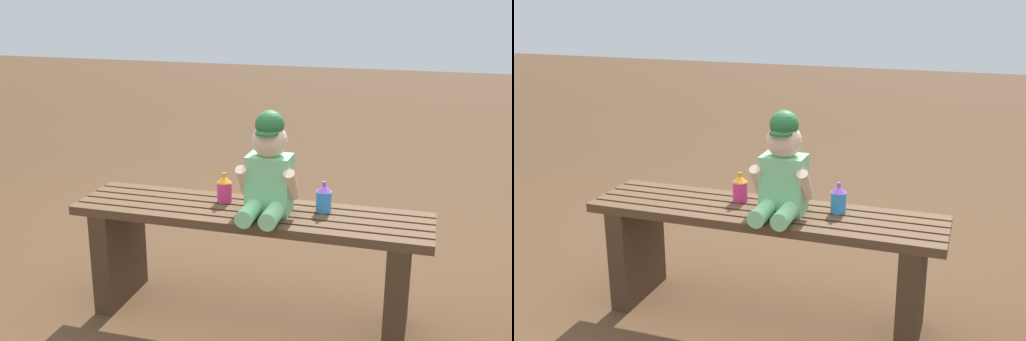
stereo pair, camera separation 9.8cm
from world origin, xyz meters
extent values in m
plane|color=#4C331E|center=(0.00, 0.00, 0.00)|extent=(16.00, 16.00, 0.00)
cube|color=#513823|center=(0.00, -0.14, 0.46)|extent=(1.42, 0.06, 0.04)
cube|color=#513823|center=(0.00, -0.07, 0.46)|extent=(1.42, 0.06, 0.04)
cube|color=#513823|center=(0.00, 0.00, 0.46)|extent=(1.42, 0.06, 0.04)
cube|color=#513823|center=(0.00, 0.07, 0.46)|extent=(1.42, 0.06, 0.04)
cube|color=#513823|center=(0.00, 0.14, 0.46)|extent=(1.42, 0.06, 0.04)
cube|color=#452F1E|center=(-0.59, 0.00, 0.22)|extent=(0.08, 0.34, 0.44)
cube|color=#452F1E|center=(0.59, 0.00, 0.22)|extent=(0.08, 0.34, 0.44)
cube|color=#7FCC8C|center=(0.08, 0.00, 0.59)|extent=(0.17, 0.12, 0.23)
sphere|color=beige|center=(0.08, 0.00, 0.76)|extent=(0.14, 0.14, 0.14)
cylinder|color=#266633|center=(0.08, -0.04, 0.80)|extent=(0.09, 0.09, 0.01)
sphere|color=#266633|center=(0.08, 0.00, 0.82)|extent=(0.11, 0.11, 0.11)
cylinder|color=#85D693|center=(0.03, -0.12, 0.51)|extent=(0.07, 0.16, 0.07)
cylinder|color=#85D693|center=(0.12, -0.12, 0.51)|extent=(0.07, 0.16, 0.07)
cylinder|color=beige|center=(-0.01, -0.03, 0.60)|extent=(0.04, 0.12, 0.14)
cylinder|color=beige|center=(0.17, -0.03, 0.60)|extent=(0.04, 0.12, 0.14)
cylinder|color=#E5337F|center=(-0.13, 0.06, 0.52)|extent=(0.06, 0.06, 0.08)
cone|color=orange|center=(-0.13, 0.06, 0.57)|extent=(0.06, 0.06, 0.03)
cylinder|color=orange|center=(-0.13, 0.06, 0.59)|extent=(0.01, 0.01, 0.02)
cylinder|color=#338CE5|center=(0.28, 0.06, 0.52)|extent=(0.06, 0.06, 0.08)
cone|color=#8C4CCC|center=(0.28, 0.06, 0.57)|extent=(0.06, 0.06, 0.03)
cylinder|color=#8C4CCC|center=(0.28, 0.06, 0.59)|extent=(0.01, 0.01, 0.02)
camera|label=1|loc=(0.67, -2.21, 1.34)|focal=43.56mm
camera|label=2|loc=(0.76, -2.18, 1.34)|focal=43.56mm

